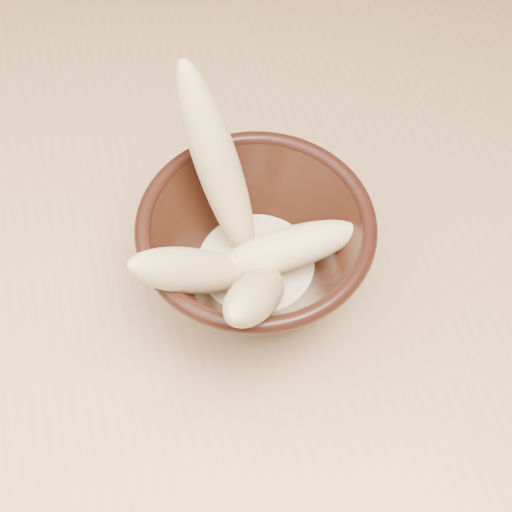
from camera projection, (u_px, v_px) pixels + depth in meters
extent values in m
plane|color=tan|center=(349.00, 414.00, 1.33)|extent=(4.00, 4.00, 0.00)
cube|color=tan|center=(430.00, 158.00, 0.71)|extent=(1.20, 0.80, 0.04)
cylinder|color=black|center=(256.00, 283.00, 0.60)|extent=(0.08, 0.08, 0.01)
cylinder|color=black|center=(256.00, 272.00, 0.59)|extent=(0.08, 0.08, 0.01)
torus|color=black|center=(256.00, 225.00, 0.53)|extent=(0.18, 0.18, 0.01)
cylinder|color=beige|center=(256.00, 266.00, 0.58)|extent=(0.10, 0.10, 0.01)
ellipsoid|color=#DCBE82|center=(218.00, 165.00, 0.53)|extent=(0.07, 0.11, 0.17)
ellipsoid|color=#DCBE82|center=(193.00, 271.00, 0.51)|extent=(0.12, 0.07, 0.12)
ellipsoid|color=#DCBE82|center=(286.00, 249.00, 0.55)|extent=(0.12, 0.04, 0.06)
ellipsoid|color=#DCBE82|center=(256.00, 295.00, 0.50)|extent=(0.09, 0.12, 0.14)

